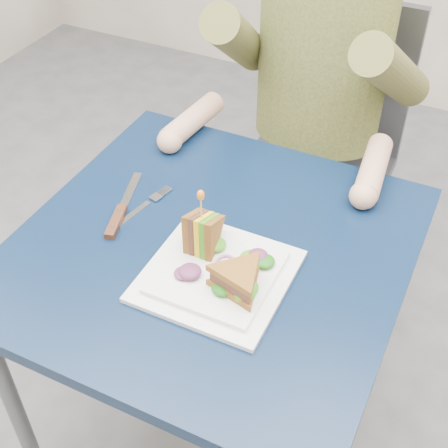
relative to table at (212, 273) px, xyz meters
The scene contains 13 objects.
ground 0.65m from the table, ahead, with size 4.00×4.00×0.00m, color #565659.
table is the anchor object (origin of this frame).
chair 0.74m from the table, 90.00° to the left, with size 0.42×0.40×0.93m.
diner 0.68m from the table, 90.00° to the left, with size 0.54×0.59×0.74m.
plate 0.13m from the table, 56.26° to the right, with size 0.26×0.26×0.02m.
sandwich_flat 0.19m from the table, 43.53° to the right, with size 0.15×0.15×0.05m.
sandwich_upright 0.14m from the table, 97.54° to the right, with size 0.08×0.13×0.13m.
fork 0.20m from the table, behind, with size 0.05×0.18×0.01m.
knife 0.23m from the table, behind, with size 0.08×0.22×0.02m.
toothpick 0.20m from the table, 97.54° to the right, with size 0.00×0.00×0.06m, color tan.
toothpick_frill 0.23m from the table, 97.54° to the right, with size 0.01×0.01×0.02m, color orange.
lettuce_spill 0.14m from the table, 49.68° to the right, with size 0.15×0.13×0.02m, color #337A14, non-canonical shape.
onion_ring 0.15m from the table, 47.03° to the right, with size 0.04×0.04×0.01m, color #9E4C7A.
Camera 1 is at (0.41, -0.79, 1.58)m, focal length 50.00 mm.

